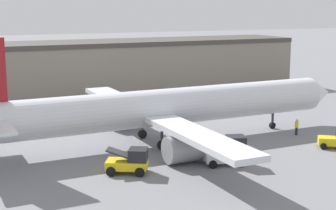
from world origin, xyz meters
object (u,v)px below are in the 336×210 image
at_px(baggage_tug, 229,152).
at_px(belt_loader_truck, 130,161).
at_px(airplane, 159,109).
at_px(ground_crew_worker, 297,127).

relative_size(baggage_tug, belt_loader_truck, 1.00).
relative_size(airplane, baggage_tug, 11.33).
bearing_deg(airplane, belt_loader_truck, -129.16).
height_order(airplane, belt_loader_truck, airplane).
relative_size(ground_crew_worker, baggage_tug, 0.45).
relative_size(ground_crew_worker, belt_loader_truck, 0.45).
distance_m(airplane, ground_crew_worker, 15.00).
xyz_separation_m(ground_crew_worker, baggage_tug, (-11.85, -5.95, 0.22)).
xyz_separation_m(airplane, belt_loader_truck, (-5.90, -7.72, -2.43)).
height_order(baggage_tug, belt_loader_truck, baggage_tug).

